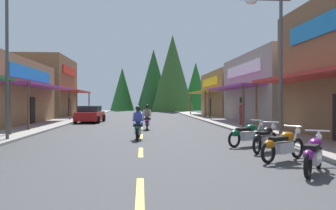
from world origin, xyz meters
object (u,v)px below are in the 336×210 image
Objects in this scene: motorcycle_parked_right_4 at (247,134)px; rider_cruising_trailing at (147,119)px; streetlamp_right at (273,48)px; parked_car_curbside at (90,114)px; motorcycle_parked_right_1 at (313,154)px; rider_cruising_lead at (138,125)px; motorcycle_parked_right_2 at (283,145)px; pedestrian_strolling at (241,112)px; streetlamp_left at (14,41)px; motorcycle_parked_right_3 at (265,138)px.

motorcycle_parked_right_4 is 9.49m from rider_cruising_trailing.
parked_car_curbside is (-9.84, 15.55, -3.34)m from streetlamp_right.
rider_cruising_lead is at bearing 64.25° from motorcycle_parked_right_1.
motorcycle_parked_right_2 is at bearing -107.00° from streetlamp_right.
streetlamp_left is at bearing -148.78° from pedestrian_strolling.
rider_cruising_lead is at bearing 160.37° from streetlamp_right.
rider_cruising_trailing is 1.26× the size of pedestrian_strolling.
rider_cruising_lead is (-4.51, 4.42, 0.17)m from motorcycle_parked_right_3.
motorcycle_parked_right_4 is at bearing -147.30° from streetlamp_right.
pedestrian_strolling reaches higher than motorcycle_parked_right_3.
rider_cruising_trailing is (5.94, 6.28, -3.77)m from streetlamp_left.
rider_cruising_trailing is (-5.17, 7.82, -3.38)m from streetlamp_right.
rider_cruising_lead and rider_cruising_trailing have the same top height.
pedestrian_strolling reaches higher than motorcycle_parked_right_2.
motorcycle_parked_right_1 is 14.50m from rider_cruising_trailing.
motorcycle_parked_right_1 is at bearing -123.28° from motorcycle_parked_right_2.
rider_cruising_lead is 0.49× the size of parked_car_curbside.
motorcycle_parked_right_1 is at bearing -156.17° from parked_car_curbside.
rider_cruising_lead is (-4.33, 2.89, 0.17)m from motorcycle_parked_right_4.
parked_car_curbside is (-4.15, 13.52, 0.03)m from rider_cruising_lead.
motorcycle_parked_right_1 is at bearing -140.94° from motorcycle_parked_right_3.
parked_car_curbside reaches higher than motorcycle_parked_right_4.
streetlamp_left reaches higher than rider_cruising_trailing.
pedestrian_strolling is 0.39× the size of parked_car_curbside.
streetlamp_right is 1.41× the size of parked_car_curbside.
streetlamp_right is (11.11, -1.54, -0.39)m from streetlamp_left.
streetlamp_right is 2.88× the size of rider_cruising_trailing.
motorcycle_parked_right_1 is 0.84× the size of rider_cruising_trailing.
streetlamp_right reaches higher than rider_cruising_trailing.
rider_cruising_lead reaches higher than motorcycle_parked_right_1.
motorcycle_parked_right_4 is 11.26m from pedestrian_strolling.
motorcycle_parked_right_2 and motorcycle_parked_right_3 have the same top height.
parked_car_curbside is at bearing 86.68° from motorcycle_parked_right_4.
motorcycle_parked_right_1 is at bearing -38.05° from streetlamp_left.
rider_cruising_trailing is (-4.00, 10.21, 0.17)m from motorcycle_parked_right_3.
streetlamp_right reaches higher than pedestrian_strolling.
parked_car_curbside is at bearing 66.70° from motorcycle_parked_right_3.
streetlamp_right is 3.89m from motorcycle_parked_right_4.
streetlamp_right is at bearing -101.17° from pedestrian_strolling.
rider_cruising_trailing is at bearing 123.48° from streetlamp_right.
motorcycle_parked_right_2 is 3.46m from motorcycle_parked_right_4.
streetlamp_left is at bearing 114.75° from motorcycle_parked_right_2.
motorcycle_parked_right_4 is 1.11× the size of pedestrian_strolling.
rider_cruising_lead reaches higher than motorcycle_parked_right_3.
streetlamp_right is at bearing 14.79° from motorcycle_parked_right_3.
motorcycle_parked_right_4 is at bearing -13.84° from streetlamp_left.
pedestrian_strolling is (1.49, 10.02, -3.04)m from streetlamp_right.
motorcycle_parked_right_3 is 12.70m from pedestrian_strolling.
motorcycle_parked_right_4 is at bearing 36.64° from motorcycle_parked_right_1.
motorcycle_parked_right_1 is at bearing -163.55° from rider_cruising_trailing.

